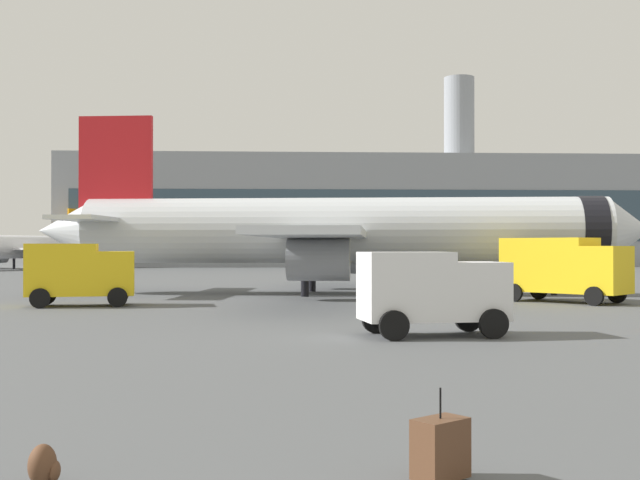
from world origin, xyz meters
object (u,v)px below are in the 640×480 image
airplane_taxiing (14,247)px  fuel_truck (563,267)px  traveller_backpack (44,466)px  airplane_at_gate (339,231)px  service_truck (80,271)px  rolling_suitcase (440,448)px  safety_cone_mid (574,286)px  cargo_van (431,289)px

airplane_taxiing → fuel_truck: size_ratio=3.83×
traveller_backpack → airplane_at_gate: bearing=80.7°
fuel_truck → service_truck: bearing=-176.6°
rolling_suitcase → traveller_backpack: rolling_suitcase is taller
safety_cone_mid → traveller_backpack: (-20.66, -38.86, -0.11)m
airplane_at_gate → rolling_suitcase: airplane_at_gate is taller
safety_cone_mid → fuel_truck: bearing=-113.3°
airplane_at_gate → traveller_backpack: size_ratio=74.51×
cargo_van → fuel_truck: bearing=57.3°
safety_cone_mid → traveller_backpack: safety_cone_mid is taller
airplane_taxiing → traveller_backpack: airplane_taxiing is taller
cargo_van → safety_cone_mid: cargo_van is taller
fuel_truck → traveller_backpack: bearing=-119.4°
rolling_suitcase → safety_cone_mid: bearing=67.6°
airplane_taxiing → cargo_van: bearing=-63.4°
airplane_taxiing → cargo_van: airplane_taxiing is taller
service_truck → rolling_suitcase: service_truck is taller
safety_cone_mid → traveller_backpack: 44.01m
cargo_van → airplane_taxiing: bearing=116.6°
traveller_backpack → rolling_suitcase: bearing=-0.7°
safety_cone_mid → traveller_backpack: bearing=-118.0°
rolling_suitcase → traveller_backpack: size_ratio=2.29×
service_truck → traveller_backpack: (6.64, -28.28, -1.37)m
cargo_van → safety_cone_mid: size_ratio=6.72×
airplane_at_gate → airplane_taxiing: 63.06m
rolling_suitcase → service_truck: bearing=111.6°
fuel_truck → traveller_backpack: fuel_truck is taller
fuel_truck → airplane_taxiing: bearing=128.0°
cargo_van → rolling_suitcase: cargo_van is taller
traveller_backpack → cargo_van: bearing=64.1°
airplane_at_gate → airplane_taxiing: airplane_at_gate is taller
fuel_truck → cargo_van: (-9.36, -14.57, -0.32)m
airplane_at_gate → safety_cone_mid: airplane_at_gate is taller
airplane_at_gate → cargo_van: (1.27, -21.85, -2.21)m
cargo_van → rolling_suitcase: 15.43m
airplane_at_gate → cargo_van: bearing=-86.7°
cargo_van → airplane_at_gate: bearing=93.3°
airplane_at_gate → airplane_taxiing: bearing=124.4°
airplane_at_gate → airplane_taxiing: size_ratio=1.55×
airplane_at_gate → fuel_truck: (10.62, -7.27, -1.88)m
service_truck → cargo_van: 19.22m
fuel_truck → safety_cone_mid: bearing=66.7°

